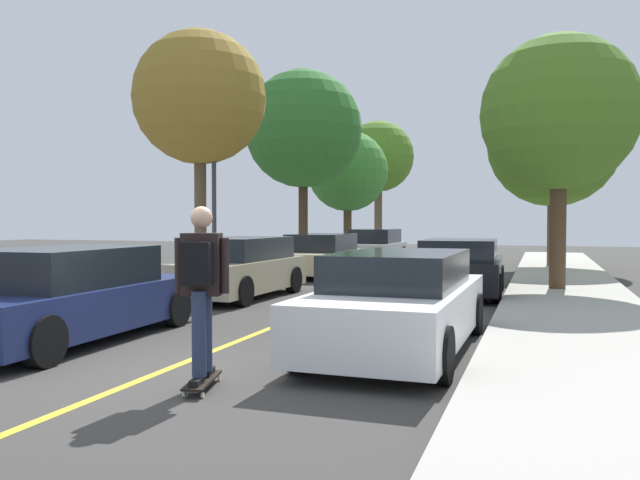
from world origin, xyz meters
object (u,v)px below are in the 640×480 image
at_px(parked_car_left_near, 237,268).
at_px(streetlamp, 214,172).
at_px(parked_car_left_far, 321,255).
at_px(street_tree_left_far, 348,171).
at_px(skateboard, 202,381).
at_px(fire_hydrant, 179,275).
at_px(street_tree_right_near, 553,142).
at_px(parked_car_right_nearest, 400,302).
at_px(parked_car_left_farthest, 375,246).
at_px(skateboarder, 201,281).
at_px(street_tree_left_farthest, 378,157).
at_px(parked_car_left_nearest, 68,296).
at_px(parked_car_right_near, 460,268).
at_px(street_tree_left_near, 303,129).
at_px(street_tree_left_nearest, 200,98).
at_px(street_tree_right_nearest, 559,114).

height_order(parked_car_left_near, streetlamp, streetlamp).
distance_m(parked_car_left_far, street_tree_left_far, 11.05).
bearing_deg(skateboard, fire_hydrant, 123.05).
bearing_deg(parked_car_left_near, street_tree_right_near, 58.25).
height_order(parked_car_left_far, parked_car_right_nearest, parked_car_right_nearest).
relative_size(parked_car_left_farthest, skateboarder, 2.33).
xyz_separation_m(parked_car_left_near, street_tree_left_farthest, (-2.19, 22.29, 4.65)).
relative_size(streetlamp, skateboard, 5.82).
relative_size(parked_car_left_nearest, parked_car_right_near, 1.11).
relative_size(street_tree_left_far, street_tree_left_farthest, 0.81).
bearing_deg(streetlamp, street_tree_left_near, 93.14).
bearing_deg(streetlamp, street_tree_left_nearest, 175.48).
bearing_deg(parked_car_right_near, street_tree_left_farthest, 109.03).
bearing_deg(street_tree_left_farthest, parked_car_right_nearest, -75.55).
relative_size(parked_car_left_far, skateboarder, 2.37).
xyz_separation_m(parked_car_left_near, street_tree_right_nearest, (6.95, 3.12, 3.63)).
bearing_deg(street_tree_right_nearest, street_tree_left_far, 124.96).
relative_size(parked_car_left_nearest, street_tree_right_nearest, 0.76).
relative_size(parked_car_left_nearest, street_tree_left_near, 0.62).
xyz_separation_m(street_tree_right_nearest, skateboard, (-3.73, -10.44, -4.22)).
xyz_separation_m(parked_car_right_nearest, street_tree_left_near, (-6.95, 14.82, 4.63)).
relative_size(parked_car_left_nearest, street_tree_left_far, 0.78).
xyz_separation_m(parked_car_left_near, street_tree_left_near, (-2.19, 10.14, 4.60)).
bearing_deg(street_tree_left_nearest, parked_car_left_nearest, -74.25).
xyz_separation_m(street_tree_right_near, skateboarder, (-3.72, -18.58, -3.42)).
distance_m(parked_car_left_far, street_tree_right_near, 9.58).
bearing_deg(street_tree_left_near, street_tree_left_farthest, 90.00).
relative_size(parked_car_left_far, street_tree_right_nearest, 0.71).
bearing_deg(street_tree_left_farthest, fire_hydrant, -88.24).
bearing_deg(street_tree_left_near, skateboarder, -72.82).
height_order(parked_car_left_nearest, skateboarder, skateboarder).
height_order(parked_car_left_nearest, parked_car_left_farthest, parked_car_left_farthest).
height_order(skateboard, skateboarder, skateboarder).
distance_m(street_tree_left_nearest, fire_hydrant, 5.15).
distance_m(parked_car_left_far, street_tree_left_near, 6.65).
distance_m(street_tree_left_nearest, street_tree_right_near, 12.86).
xyz_separation_m(parked_car_left_near, skateboarder, (3.22, -7.36, 0.46)).
height_order(street_tree_right_nearest, skateboard, street_tree_right_nearest).
bearing_deg(street_tree_right_near, parked_car_right_nearest, -97.84).
bearing_deg(street_tree_left_near, skateboard, -72.81).
distance_m(parked_car_left_farthest, streetlamp, 11.05).
bearing_deg(parked_car_left_nearest, street_tree_left_farthest, 94.49).
relative_size(parked_car_left_nearest, street_tree_left_farthest, 0.63).
bearing_deg(parked_car_left_farthest, street_tree_left_nearest, -101.65).
bearing_deg(street_tree_left_far, street_tree_left_nearest, -90.00).
bearing_deg(street_tree_left_nearest, parked_car_left_farthest, 78.35).
xyz_separation_m(street_tree_right_nearest, fire_hydrant, (-8.45, -3.19, -3.82)).
height_order(street_tree_left_farthest, skateboard, street_tree_left_farthest).
xyz_separation_m(parked_car_left_nearest, parked_car_right_near, (4.76, 7.72, -0.01)).
bearing_deg(parked_car_left_far, parked_car_left_near, -89.98).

